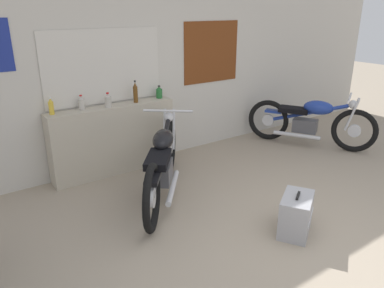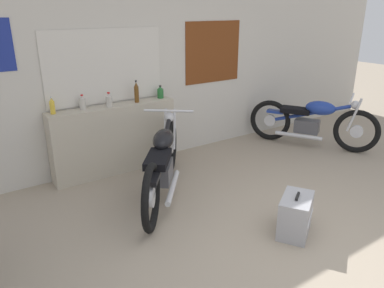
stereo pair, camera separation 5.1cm
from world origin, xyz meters
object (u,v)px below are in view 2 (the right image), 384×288
Objects in this scene: bottle_right_center at (136,93)px; bottle_center at (109,100)px; bottle_rightmost at (160,92)px; motorcycle_blue at (312,121)px; bottle_left_center at (82,103)px; hard_case_silver at (295,215)px; bottle_leftmost at (52,106)px; motorcycle_black at (163,161)px.

bottle_center is at bearing -176.74° from bottle_right_center.
motorcycle_blue is at bearing -20.99° from bottle_rightmost.
bottle_center reaches higher than bottle_rightmost.
bottle_rightmost is at bearing 5.84° from bottle_right_center.
motorcycle_blue is (2.66, -0.83, -0.64)m from bottle_right_center.
bottle_right_center reaches higher than bottle_rightmost.
bottle_center reaches higher than bottle_left_center.
bottle_center reaches higher than hard_case_silver.
bottle_left_center is at bearing 165.28° from motorcycle_blue.
bottle_center is (0.69, -0.07, -0.01)m from bottle_leftmost.
bottle_rightmost is 0.33× the size of hard_case_silver.
motorcycle_black is (-0.56, -1.00, -0.57)m from bottle_rightmost.
bottle_center is 0.11× the size of motorcycle_black.
bottle_center is 1.12m from motorcycle_black.
bottle_leftmost is 0.72× the size of bottle_right_center.
bottle_leftmost is at bearing 123.35° from hard_case_silver.
bottle_left_center is 0.98× the size of bottle_center.
bottle_left_center is at bearing 118.67° from motorcycle_black.
bottle_center is at bearing 111.08° from hard_case_silver.
bottle_center is 2.68m from hard_case_silver.
motorcycle_blue is at bearing -13.13° from bottle_leftmost.
bottle_left_center is 0.63× the size of bottle_right_center.
bottle_right_center is (1.10, -0.04, 0.04)m from bottle_leftmost.
bottle_leftmost is at bearing 179.81° from bottle_rightmost.
bottle_leftmost is 1.49m from motorcycle_black.
bottle_center reaches higher than motorcycle_blue.
bottle_center is at bearing -175.47° from bottle_rightmost.
bottle_rightmost is at bearing 92.93° from hard_case_silver.
motorcycle_blue is (3.38, -0.89, -0.59)m from bottle_left_center.
bottle_right_center is 1.68× the size of bottle_rightmost.
bottle_left_center is 1.11m from bottle_rightmost.
bottle_rightmost reaches higher than motorcycle_black.
motorcycle_black is (0.93, -1.00, -0.59)m from bottle_leftmost.
bottle_left_center is 0.11× the size of motorcycle_black.
motorcycle_black is (0.55, -1.01, -0.58)m from bottle_left_center.
motorcycle_blue is at bearing 2.55° from motorcycle_black.
bottle_rightmost reaches higher than hard_case_silver.
motorcycle_black is (-0.17, -0.96, -0.62)m from bottle_right_center.
bottle_leftmost is 3.90m from motorcycle_blue.
bottle_rightmost is at bearing 4.53° from bottle_center.
bottle_rightmost is (0.39, 0.04, -0.05)m from bottle_right_center.
bottle_left_center is 0.73m from bottle_right_center.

